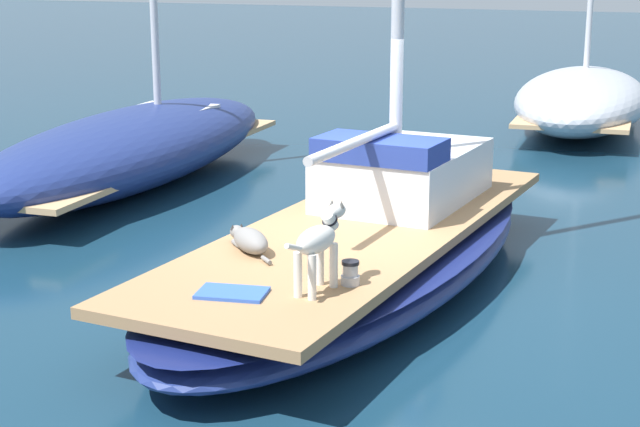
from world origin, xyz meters
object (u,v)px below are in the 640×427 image
(dog_white, at_px, (319,241))
(sailboat_main, at_px, (361,254))
(dog_grey, at_px, (249,240))
(moored_boat_far_astern, at_px, (582,99))
(moored_boat_port_side, at_px, (134,146))
(deck_winch, at_px, (350,274))
(deck_towel, at_px, (232,293))

(dog_white, bearing_deg, sailboat_main, 103.46)
(dog_grey, xyz_separation_m, dog_white, (1.08, -0.75, 0.32))
(dog_white, height_order, moored_boat_far_astern, moored_boat_far_astern)
(dog_white, relative_size, moored_boat_port_side, 0.12)
(dog_white, distance_m, deck_winch, 0.44)
(sailboat_main, height_order, deck_towel, deck_towel)
(sailboat_main, distance_m, deck_winch, 2.00)
(moored_boat_port_side, height_order, moored_boat_far_astern, moored_boat_far_astern)
(moored_boat_far_astern, bearing_deg, deck_towel, -91.11)
(sailboat_main, relative_size, moored_boat_far_astern, 1.05)
(dog_white, relative_size, moored_boat_far_astern, 0.13)
(sailboat_main, distance_m, dog_grey, 1.51)
(dog_grey, distance_m, moored_boat_far_astern, 12.47)
(deck_towel, relative_size, moored_boat_far_astern, 0.08)
(dog_white, xyz_separation_m, deck_towel, (-0.59, -0.40, -0.41))
(dog_white, distance_m, moored_boat_far_astern, 13.20)
(deck_winch, distance_m, moored_boat_port_side, 7.49)
(moored_boat_far_astern, bearing_deg, dog_white, -88.56)
(moored_boat_far_astern, bearing_deg, moored_boat_port_side, -122.66)
(sailboat_main, xyz_separation_m, moored_boat_far_astern, (0.17, 11.11, 0.27))
(moored_boat_far_astern, bearing_deg, deck_winch, -87.74)
(sailboat_main, relative_size, deck_winch, 34.71)
(dog_grey, bearing_deg, deck_winch, -21.95)
(sailboat_main, relative_size, deck_towel, 13.02)
(deck_winch, relative_size, moored_boat_port_side, 0.03)
(sailboat_main, relative_size, moored_boat_port_side, 0.91)
(dog_grey, relative_size, dog_white, 0.83)
(deck_towel, bearing_deg, dog_white, 34.19)
(sailboat_main, xyz_separation_m, deck_towel, (-0.10, -2.48, 0.34))
(dog_white, relative_size, deck_towel, 1.68)
(deck_towel, height_order, moored_boat_far_astern, moored_boat_far_astern)
(sailboat_main, bearing_deg, deck_winch, -69.77)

